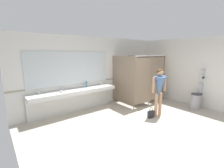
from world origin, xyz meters
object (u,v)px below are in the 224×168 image
(handbag, at_px, (151,114))
(paper_cup, at_px, (61,92))
(paper_towel_dispenser_upper, at_px, (202,74))
(soap_dispenser, at_px, (87,85))
(trash_bin, at_px, (195,101))
(paper_towel_dispenser_lower, at_px, (200,89))
(person_standing, at_px, (159,87))

(handbag, xyz_separation_m, paper_cup, (-2.40, 1.87, 0.80))
(paper_towel_dispenser_upper, relative_size, soap_dispenser, 1.72)
(trash_bin, height_order, handbag, trash_bin)
(soap_dispenser, xyz_separation_m, paper_cup, (-1.11, -0.26, -0.05))
(paper_towel_dispenser_lower, bearing_deg, handbag, 167.47)
(paper_towel_dispenser_upper, xyz_separation_m, person_standing, (-2.11, 0.49, -0.31))
(trash_bin, bearing_deg, person_standing, 164.33)
(trash_bin, xyz_separation_m, paper_cup, (-4.46, 2.41, 0.62))
(paper_towel_dispenser_lower, height_order, soap_dispenser, soap_dispenser)
(trash_bin, distance_m, person_standing, 1.98)
(paper_cup, bearing_deg, paper_towel_dispenser_upper, -26.61)
(person_standing, bearing_deg, paper_towel_dispenser_upper, -13.17)
(trash_bin, bearing_deg, handbag, 165.14)
(paper_towel_dispenser_lower, xyz_separation_m, soap_dispenser, (-3.71, 2.66, 0.23))
(person_standing, bearing_deg, handbag, 169.94)
(paper_towel_dispenser_lower, bearing_deg, paper_cup, 153.49)
(trash_bin, height_order, soap_dispenser, soap_dispenser)
(person_standing, distance_m, soap_dispenser, 2.70)
(paper_cup, bearing_deg, soap_dispenser, 13.03)
(trash_bin, relative_size, handbag, 1.71)
(paper_towel_dispenser_upper, bearing_deg, person_standing, 166.83)
(paper_cup, bearing_deg, trash_bin, -28.39)
(soap_dispenser, bearing_deg, paper_towel_dispenser_upper, -35.72)
(person_standing, xyz_separation_m, paper_cup, (-2.70, 1.92, -0.14))
(soap_dispenser, bearing_deg, trash_bin, -38.46)
(paper_towel_dispenser_upper, distance_m, person_standing, 2.19)
(soap_dispenser, distance_m, paper_cup, 1.14)
(paper_towel_dispenser_upper, height_order, paper_cup, paper_towel_dispenser_upper)
(paper_towel_dispenser_lower, xyz_separation_m, person_standing, (-2.11, 0.48, 0.31))
(person_standing, bearing_deg, paper_towel_dispenser_lower, -12.89)
(soap_dispenser, bearing_deg, person_standing, -53.67)
(paper_towel_dispenser_lower, bearing_deg, trash_bin, -178.28)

